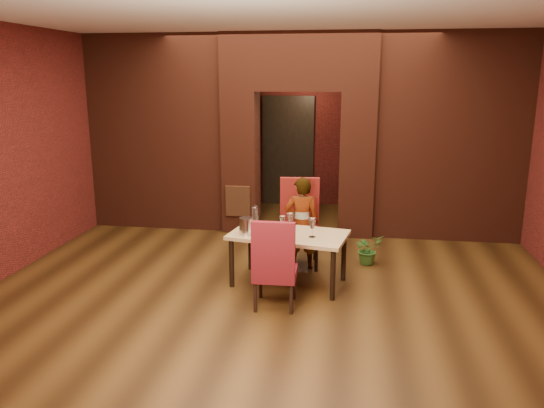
{
  "coord_description": "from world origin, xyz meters",
  "views": [
    {
      "loc": [
        0.87,
        -6.5,
        2.55
      ],
      "look_at": [
        -0.12,
        0.0,
        0.94
      ],
      "focal_mm": 35.0,
      "sensor_mm": 36.0,
      "label": 1
    }
  ],
  "objects": [
    {
      "name": "floor",
      "position": [
        0.0,
        0.0,
        0.0
      ],
      "size": [
        8.0,
        8.0,
        0.0
      ],
      "primitive_type": "plane",
      "color": "#422810",
      "rests_on": "ground"
    },
    {
      "name": "ceiling",
      "position": [
        0.0,
        0.0,
        3.2
      ],
      "size": [
        7.0,
        8.0,
        0.04
      ],
      "primitive_type": "cube",
      "color": "silver",
      "rests_on": "ground"
    },
    {
      "name": "wall_back",
      "position": [
        0.0,
        4.0,
        1.6
      ],
      "size": [
        7.0,
        0.04,
        3.2
      ],
      "primitive_type": "cube",
      "color": "maroon",
      "rests_on": "ground"
    },
    {
      "name": "wall_front",
      "position": [
        0.0,
        -4.0,
        1.6
      ],
      "size": [
        7.0,
        0.04,
        3.2
      ],
      "primitive_type": "cube",
      "color": "maroon",
      "rests_on": "ground"
    },
    {
      "name": "wall_left",
      "position": [
        -3.5,
        0.0,
        1.6
      ],
      "size": [
        0.04,
        8.0,
        3.2
      ],
      "primitive_type": "cube",
      "color": "maroon",
      "rests_on": "ground"
    },
    {
      "name": "pillar_left",
      "position": [
        -0.95,
        2.0,
        1.15
      ],
      "size": [
        0.55,
        0.55,
        2.3
      ],
      "primitive_type": "cube",
      "color": "maroon",
      "rests_on": "ground"
    },
    {
      "name": "pillar_right",
      "position": [
        0.95,
        2.0,
        1.15
      ],
      "size": [
        0.55,
        0.55,
        2.3
      ],
      "primitive_type": "cube",
      "color": "maroon",
      "rests_on": "ground"
    },
    {
      "name": "lintel",
      "position": [
        0.0,
        2.0,
        2.75
      ],
      "size": [
        2.45,
        0.55,
        0.9
      ],
      "primitive_type": "cube",
      "color": "maroon",
      "rests_on": "ground"
    },
    {
      "name": "wing_wall_left",
      "position": [
        -2.36,
        2.0,
        1.6
      ],
      "size": [
        2.28,
        0.35,
        3.2
      ],
      "primitive_type": "cube",
      "color": "maroon",
      "rests_on": "ground"
    },
    {
      "name": "wing_wall_right",
      "position": [
        2.36,
        2.0,
        1.6
      ],
      "size": [
        2.28,
        0.35,
        3.2
      ],
      "primitive_type": "cube",
      "color": "maroon",
      "rests_on": "ground"
    },
    {
      "name": "vent_panel",
      "position": [
        -0.95,
        1.71,
        0.55
      ],
      "size": [
        0.4,
        0.03,
        0.5
      ],
      "primitive_type": "cube",
      "color": "#AD5C32",
      "rests_on": "ground"
    },
    {
      "name": "rear_door",
      "position": [
        -0.4,
        3.94,
        1.05
      ],
      "size": [
        0.9,
        0.08,
        2.1
      ],
      "primitive_type": "cube",
      "color": "black",
      "rests_on": "ground"
    },
    {
      "name": "rear_door_frame",
      "position": [
        -0.4,
        3.9,
        1.05
      ],
      "size": [
        1.02,
        0.04,
        2.22
      ],
      "primitive_type": "cube",
      "color": "black",
      "rests_on": "ground"
    },
    {
      "name": "dining_table",
      "position": [
        0.13,
        -0.31,
        0.33
      ],
      "size": [
        1.52,
        1.02,
        0.66
      ],
      "primitive_type": "cube",
      "rotation": [
        0.0,
        0.0,
        -0.17
      ],
      "color": "tan",
      "rests_on": "ground"
    },
    {
      "name": "chair_far",
      "position": [
        0.2,
        0.36,
        0.59
      ],
      "size": [
        0.59,
        0.59,
        1.18
      ],
      "primitive_type": "cube",
      "rotation": [
        0.0,
        0.0,
        0.11
      ],
      "color": "maroon",
      "rests_on": "ground"
    },
    {
      "name": "chair_near",
      "position": [
        0.06,
        -0.98,
        0.52
      ],
      "size": [
        0.48,
        0.48,
        1.04
      ],
      "primitive_type": "cube",
      "rotation": [
        0.0,
        0.0,
        3.17
      ],
      "color": "maroon",
      "rests_on": "ground"
    },
    {
      "name": "person_seated",
      "position": [
        0.23,
        0.28,
        0.63
      ],
      "size": [
        0.49,
        0.35,
        1.25
      ],
      "primitive_type": "imported",
      "rotation": [
        0.0,
        0.0,
        3.26
      ],
      "color": "silver",
      "rests_on": "ground"
    },
    {
      "name": "wine_glass_a",
      "position": [
        0.05,
        -0.26,
        0.76
      ],
      "size": [
        0.08,
        0.08,
        0.2
      ],
      "primitive_type": null,
      "color": "white",
      "rests_on": "dining_table"
    },
    {
      "name": "wine_glass_b",
      "position": [
        0.14,
        -0.21,
        0.77
      ],
      "size": [
        0.09,
        0.09,
        0.23
      ],
      "primitive_type": null,
      "color": "silver",
      "rests_on": "dining_table"
    },
    {
      "name": "wine_glass_c",
      "position": [
        0.43,
        -0.43,
        0.77
      ],
      "size": [
        0.09,
        0.09,
        0.23
      ],
      "primitive_type": null,
      "color": "silver",
      "rests_on": "dining_table"
    },
    {
      "name": "tasting_sheet",
      "position": [
        -0.06,
        -0.51,
        0.66
      ],
      "size": [
        0.3,
        0.24,
        0.0
      ],
      "primitive_type": "cube",
      "rotation": [
        0.0,
        0.0,
        -0.17
      ],
      "color": "silver",
      "rests_on": "dining_table"
    },
    {
      "name": "wine_bucket",
      "position": [
        -0.38,
        -0.43,
        0.76
      ],
      "size": [
        0.17,
        0.17,
        0.21
      ],
      "primitive_type": "cylinder",
      "color": "#ACADB3",
      "rests_on": "dining_table"
    },
    {
      "name": "water_bottle",
      "position": [
        -0.29,
        -0.27,
        0.82
      ],
      "size": [
        0.08,
        0.08,
        0.33
      ],
      "primitive_type": "cylinder",
      "color": "white",
      "rests_on": "dining_table"
    },
    {
      "name": "potted_plant",
      "position": [
        1.13,
        0.57,
        0.21
      ],
      "size": [
        0.5,
        0.48,
        0.42
      ],
      "primitive_type": "imported",
      "rotation": [
        0.0,
        0.0,
        0.55
      ],
      "color": "#305F23",
      "rests_on": "ground"
    }
  ]
}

